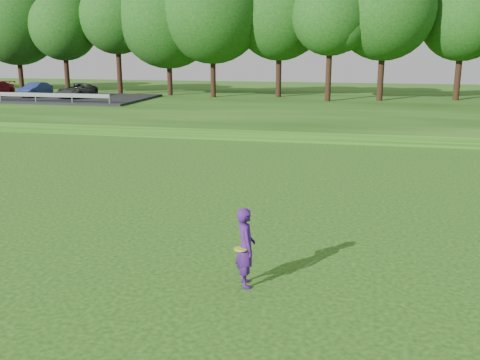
# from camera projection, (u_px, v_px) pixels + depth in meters

# --- Properties ---
(ground) EXTENTS (140.00, 140.00, 0.00)m
(ground) POSITION_uv_depth(u_px,v_px,m) (73.00, 296.00, 10.96)
(ground) COLOR #173E0C
(ground) RESTS_ON ground
(berm) EXTENTS (130.00, 30.00, 0.60)m
(berm) POSITION_uv_depth(u_px,v_px,m) (288.00, 107.00, 43.11)
(berm) COLOR #173E0C
(berm) RESTS_ON ground
(walking_path) EXTENTS (130.00, 1.60, 0.04)m
(walking_path) POSITION_uv_depth(u_px,v_px,m) (255.00, 138.00, 29.91)
(walking_path) COLOR gray
(walking_path) RESTS_ON ground
(treeline) EXTENTS (104.00, 7.00, 15.00)m
(treeline) POSITION_uv_depth(u_px,v_px,m) (296.00, 9.00, 45.02)
(treeline) COLOR #0E3F12
(treeline) RESTS_ON berm
(parking_lot) EXTENTS (24.00, 9.00, 1.38)m
(parking_lot) POSITION_uv_depth(u_px,v_px,m) (17.00, 94.00, 46.74)
(parking_lot) COLOR black
(parking_lot) RESTS_ON berm
(woman) EXTENTS (0.62, 0.74, 1.73)m
(woman) POSITION_uv_depth(u_px,v_px,m) (246.00, 247.00, 11.26)
(woman) COLOR #3D1768
(woman) RESTS_ON ground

